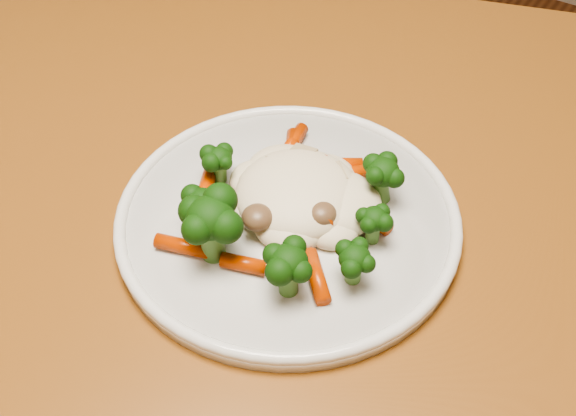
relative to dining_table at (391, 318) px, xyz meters
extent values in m
plane|color=brown|center=(-0.29, 0.33, -0.65)|extent=(3.00, 3.00, 0.00)
cube|color=#945722|center=(0.00, 0.00, 0.08)|extent=(1.39, 1.13, 0.04)
cube|color=#945722|center=(-0.62, 0.16, -0.30)|extent=(0.08, 0.08, 0.71)
cylinder|color=white|center=(-0.09, -0.03, 0.10)|extent=(0.28, 0.28, 0.01)
ellipsoid|color=#F9EAC7|center=(-0.09, -0.02, 0.13)|extent=(0.12, 0.11, 0.05)
ellipsoid|color=black|center=(-0.14, -0.08, 0.13)|extent=(0.04, 0.04, 0.04)
ellipsoid|color=black|center=(-0.11, -0.10, 0.14)|extent=(0.06, 0.06, 0.05)
ellipsoid|color=black|center=(-0.05, -0.10, 0.13)|extent=(0.05, 0.05, 0.04)
ellipsoid|color=black|center=(-0.01, -0.06, 0.13)|extent=(0.04, 0.04, 0.03)
ellipsoid|color=black|center=(-0.02, -0.02, 0.13)|extent=(0.03, 0.03, 0.03)
ellipsoid|color=black|center=(-0.04, 0.02, 0.13)|extent=(0.04, 0.04, 0.04)
ellipsoid|color=black|center=(-0.16, -0.03, 0.13)|extent=(0.03, 0.03, 0.03)
cylinder|color=#CE3E04|center=(-0.13, 0.03, 0.12)|extent=(0.03, 0.05, 0.01)
cylinder|color=#CE3E04|center=(-0.08, 0.04, 0.12)|extent=(0.04, 0.03, 0.01)
cylinder|color=#CE3E04|center=(-0.03, 0.00, 0.12)|extent=(0.04, 0.02, 0.01)
cylinder|color=#CE3E04|center=(-0.16, -0.05, 0.12)|extent=(0.03, 0.05, 0.01)
cylinder|color=#CE3E04|center=(-0.14, -0.11, 0.12)|extent=(0.05, 0.02, 0.01)
cylinder|color=#CE3E04|center=(-0.09, -0.10, 0.12)|extent=(0.04, 0.02, 0.01)
cylinder|color=#CE3E04|center=(-0.04, -0.08, 0.12)|extent=(0.04, 0.04, 0.01)
cylinder|color=#CE3E04|center=(-0.06, -0.02, 0.13)|extent=(0.03, 0.05, 0.01)
cylinder|color=#CE3E04|center=(-0.09, 0.00, 0.13)|extent=(0.01, 0.04, 0.01)
cylinder|color=#CE3E04|center=(-0.13, 0.04, 0.12)|extent=(0.02, 0.05, 0.01)
cylinder|color=#CE3E04|center=(-0.07, 0.03, 0.12)|extent=(0.04, 0.04, 0.01)
ellipsoid|color=brown|center=(-0.09, -0.02, 0.13)|extent=(0.03, 0.03, 0.02)
ellipsoid|color=brown|center=(-0.06, -0.03, 0.13)|extent=(0.02, 0.02, 0.02)
ellipsoid|color=brown|center=(-0.10, -0.02, 0.13)|extent=(0.02, 0.02, 0.01)
ellipsoid|color=brown|center=(-0.10, -0.06, 0.13)|extent=(0.03, 0.03, 0.02)
ellipsoid|color=brown|center=(-0.07, -0.02, 0.13)|extent=(0.02, 0.02, 0.02)
cube|color=tan|center=(-0.11, 0.02, 0.13)|extent=(0.02, 0.02, 0.01)
cube|color=tan|center=(-0.07, 0.01, 0.13)|extent=(0.03, 0.03, 0.01)
cube|color=tan|center=(-0.12, 0.00, 0.13)|extent=(0.02, 0.02, 0.01)
cube|color=tan|center=(-0.10, 0.01, 0.13)|extent=(0.03, 0.03, 0.01)
camera|label=1|loc=(0.13, -0.37, 0.53)|focal=45.00mm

